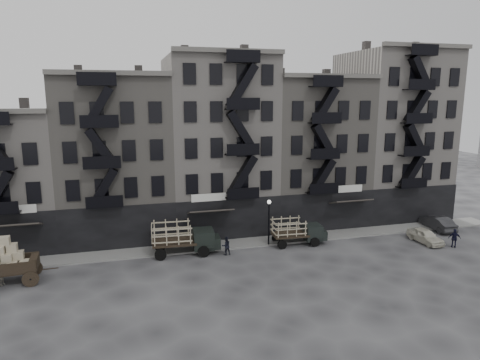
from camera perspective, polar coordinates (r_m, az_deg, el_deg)
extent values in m
plane|color=#38383A|center=(36.13, 0.60, -10.55)|extent=(140.00, 140.00, 0.00)
cube|color=slate|center=(39.49, -0.89, -8.50)|extent=(55.00, 2.50, 0.15)
cube|color=#A9A39C|center=(44.27, -29.13, 0.16)|extent=(10.00, 10.00, 12.00)
cube|color=#4C4744|center=(43.10, -26.71, 8.98)|extent=(0.70, 0.70, 1.20)
cube|color=gray|center=(42.69, -16.20, 2.83)|extent=(10.00, 10.00, 15.00)
cube|color=black|center=(39.04, -15.85, -6.20)|extent=(10.00, 0.35, 4.00)
cube|color=#595651|center=(37.18, -16.97, 13.52)|extent=(10.00, 0.50, 0.40)
cube|color=#4C4744|center=(42.51, -20.97, 13.47)|extent=(0.70, 0.70, 1.20)
cube|color=#4C4744|center=(42.36, -13.34, 13.91)|extent=(0.70, 0.70, 1.20)
cube|color=#A9A39C|center=(43.53, -2.97, 4.75)|extent=(10.00, 10.00, 17.00)
cube|color=black|center=(40.09, -1.36, -5.30)|extent=(10.00, 0.35, 4.00)
cube|color=#595651|center=(38.42, -1.40, 16.89)|extent=(10.00, 0.50, 0.40)
cube|color=#4C4744|center=(42.92, -7.19, 16.75)|extent=(0.70, 0.70, 1.20)
cube|color=#4C4744|center=(44.05, 0.22, 16.69)|extent=(0.70, 0.70, 1.20)
cube|color=gray|center=(46.79, 9.13, 3.84)|extent=(10.00, 10.00, 15.00)
cube|color=black|center=(43.48, 11.58, -4.21)|extent=(10.00, 0.35, 4.00)
cube|color=#595651|center=(41.81, 12.43, 13.43)|extent=(10.00, 0.50, 0.40)
cube|color=#4C4744|center=(45.31, 5.88, 13.95)|extent=(0.70, 0.70, 1.20)
cube|color=#4C4744|center=(47.55, 12.26, 13.63)|extent=(0.70, 0.70, 1.20)
cube|color=#A9A39C|center=(51.54, 19.42, 5.69)|extent=(10.00, 10.00, 18.00)
cube|color=black|center=(48.72, 22.16, -3.16)|extent=(10.00, 0.35, 4.00)
cube|color=#595651|center=(47.44, 23.81, 16.11)|extent=(10.00, 0.50, 0.40)
cube|color=#4C4744|center=(49.98, 17.20, 16.72)|extent=(0.70, 0.70, 1.20)
cube|color=#4C4744|center=(53.06, 22.44, 16.03)|extent=(0.70, 0.70, 1.20)
cylinder|color=black|center=(38.65, 3.86, -5.96)|extent=(0.14, 0.14, 4.00)
sphere|color=silver|center=(38.09, 3.90, -2.94)|extent=(0.36, 0.36, 0.36)
cube|color=black|center=(35.58, -28.36, -10.51)|extent=(3.87, 2.19, 0.21)
cylinder|color=black|center=(34.54, -26.15, -11.79)|extent=(1.15, 0.17, 1.15)
cylinder|color=black|center=(36.47, -25.72, -10.54)|extent=(1.15, 0.17, 1.15)
cube|color=black|center=(35.16, -25.71, -9.79)|extent=(0.61, 1.70, 0.84)
cube|color=black|center=(37.19, -8.77, -8.17)|extent=(3.82, 2.40, 0.20)
cube|color=black|center=(37.34, -4.91, -7.82)|extent=(1.85, 2.06, 1.63)
cube|color=black|center=(37.56, -3.41, -8.21)|extent=(0.97, 1.68, 0.98)
cylinder|color=black|center=(36.57, -4.86, -9.50)|extent=(0.99, 0.30, 0.98)
cylinder|color=black|center=(38.60, -5.25, -8.38)|extent=(0.99, 0.30, 0.98)
cylinder|color=black|center=(36.37, -10.55, -9.78)|extent=(0.99, 0.30, 0.98)
cylinder|color=black|center=(38.40, -10.62, -8.63)|extent=(0.99, 0.30, 0.98)
cube|color=black|center=(39.41, 6.69, -7.23)|extent=(3.28, 2.06, 0.17)
cube|color=black|center=(40.09, 9.63, -6.85)|extent=(1.59, 1.77, 1.40)
cube|color=black|center=(40.48, 10.73, -7.13)|extent=(0.83, 1.44, 0.84)
cylinder|color=black|center=(39.44, 9.96, -8.17)|extent=(0.85, 0.26, 0.84)
cylinder|color=black|center=(41.09, 9.01, -7.34)|extent=(0.85, 0.26, 0.84)
cylinder|color=black|center=(38.46, 5.64, -8.56)|extent=(0.85, 0.26, 0.84)
cylinder|color=black|center=(40.14, 4.85, -7.69)|extent=(0.85, 0.26, 0.84)
imported|color=beige|center=(43.34, 23.47, -6.86)|extent=(1.74, 3.87, 1.29)
imported|color=#252528|center=(47.87, 24.85, -5.21)|extent=(1.85, 4.46, 1.43)
imported|color=black|center=(36.89, -1.87, -8.75)|extent=(0.86, 0.71, 1.61)
imported|color=black|center=(43.05, 26.69, -6.96)|extent=(1.08, 0.87, 1.71)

